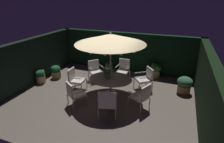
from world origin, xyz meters
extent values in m
cube|color=#62564B|center=(0.00, 0.00, -0.01)|extent=(7.49, 6.46, 0.02)
cube|color=black|center=(0.00, 3.08, 1.02)|extent=(7.49, 0.30, 2.04)
cube|color=black|center=(-3.60, 0.00, 1.02)|extent=(0.30, 6.46, 2.04)
cube|color=black|center=(3.60, 0.00, 1.02)|extent=(0.30, 6.46, 2.04)
cylinder|color=#B6AFAC|center=(0.19, 0.28, 0.01)|extent=(0.59, 0.59, 0.03)
cylinder|color=#B6AFAC|center=(0.19, 0.28, 0.34)|extent=(0.09, 0.09, 0.68)
ellipsoid|color=#B2B1A2|center=(0.19, 0.28, 0.69)|extent=(1.75, 1.48, 0.03)
cylinder|color=#BBB0A6|center=(0.19, 0.28, 1.13)|extent=(0.06, 0.06, 2.25)
cone|color=beige|center=(0.19, 0.28, 2.31)|extent=(2.65, 2.65, 0.36)
sphere|color=#BBB0A6|center=(0.19, 0.28, 2.53)|extent=(0.07, 0.07, 0.07)
sphere|color=#F9DB8C|center=(1.35, 0.22, 2.07)|extent=(0.10, 0.10, 0.10)
sphere|color=#F9DB8C|center=(1.25, 0.75, 2.07)|extent=(0.10, 0.10, 0.10)
sphere|color=#F9DB8C|center=(0.95, 1.16, 2.07)|extent=(0.10, 0.10, 0.10)
sphere|color=#F9DB8C|center=(0.45, 1.41, 2.07)|extent=(0.10, 0.10, 0.10)
sphere|color=#F9DB8C|center=(-0.09, 1.41, 2.07)|extent=(0.10, 0.10, 0.10)
sphere|color=#F9DB8C|center=(-0.51, 1.21, 2.07)|extent=(0.10, 0.10, 0.10)
sphere|color=#F9DB8C|center=(-0.88, 0.74, 2.07)|extent=(0.10, 0.10, 0.10)
sphere|color=#F9DB8C|center=(-0.98, 0.25, 2.07)|extent=(0.10, 0.10, 0.10)
sphere|color=#F9DB8C|center=(-0.85, -0.26, 2.07)|extent=(0.10, 0.10, 0.10)
sphere|color=#F9DB8C|center=(-0.55, -0.63, 2.07)|extent=(0.10, 0.10, 0.10)
sphere|color=#F9DB8C|center=(-0.05, -0.87, 2.07)|extent=(0.10, 0.10, 0.10)
sphere|color=#F9DB8C|center=(0.44, -0.86, 2.07)|extent=(0.10, 0.10, 0.10)
sphere|color=#F9DB8C|center=(0.91, -0.64, 2.07)|extent=(0.10, 0.10, 0.10)
sphere|color=#F9DB8C|center=(1.23, -0.25, 2.07)|extent=(0.10, 0.10, 0.10)
cylinder|color=#836A4C|center=(0.07, 0.22, 0.77)|extent=(0.13, 0.13, 0.13)
cylinder|color=olive|center=(0.07, 0.22, 0.90)|extent=(0.29, 0.29, 0.12)
ellipsoid|color=#266630|center=(0.07, 0.22, 1.02)|extent=(0.30, 0.30, 0.18)
sphere|color=orange|center=(0.07, 0.22, 1.09)|extent=(0.10, 0.10, 0.10)
cylinder|color=#B3B1AB|center=(-1.01, 0.45, 0.20)|extent=(0.04, 0.04, 0.40)
cylinder|color=#B3B1AB|center=(-0.95, -0.12, 0.20)|extent=(0.04, 0.04, 0.40)
cylinder|color=#B3B1AB|center=(-1.57, 0.40, 0.20)|extent=(0.04, 0.04, 0.40)
cylinder|color=#B3B1AB|center=(-1.52, -0.17, 0.20)|extent=(0.04, 0.04, 0.40)
cube|color=silver|center=(-1.26, 0.14, 0.44)|extent=(0.60, 0.61, 0.07)
cube|color=silver|center=(-1.53, 0.11, 0.71)|extent=(0.11, 0.55, 0.47)
cylinder|color=#B3B1AB|center=(-1.29, 0.42, 0.67)|extent=(0.54, 0.09, 0.04)
cylinder|color=#B3B1AB|center=(-1.23, -0.14, 0.67)|extent=(0.54, 0.09, 0.04)
cylinder|color=#B9B6AB|center=(-0.72, -0.52, 0.20)|extent=(0.04, 0.04, 0.40)
cylinder|color=#B9B6AB|center=(-0.29, -0.83, 0.20)|extent=(0.04, 0.04, 0.40)
cylinder|color=#B9B6AB|center=(-1.04, -0.98, 0.20)|extent=(0.04, 0.04, 0.40)
cylinder|color=#B9B6AB|center=(-0.61, -1.29, 0.20)|extent=(0.04, 0.04, 0.40)
cube|color=silver|center=(-0.67, -0.90, 0.44)|extent=(0.74, 0.75, 0.07)
cube|color=silver|center=(-0.82, -1.12, 0.71)|extent=(0.45, 0.35, 0.48)
cylinder|color=#B9B6AB|center=(-0.88, -0.75, 0.65)|extent=(0.34, 0.46, 0.04)
cylinder|color=#B9B6AB|center=(-0.45, -1.06, 0.65)|extent=(0.34, 0.46, 0.04)
cylinder|color=#B7AEA8|center=(0.27, -0.93, 0.22)|extent=(0.04, 0.04, 0.44)
cylinder|color=#B7AEA8|center=(0.81, -0.76, 0.22)|extent=(0.04, 0.04, 0.44)
cylinder|color=#B7AEA8|center=(0.43, -1.46, 0.22)|extent=(0.04, 0.04, 0.44)
cylinder|color=#B7AEA8|center=(0.97, -1.30, 0.22)|extent=(0.04, 0.04, 0.44)
cube|color=silver|center=(0.62, -1.11, 0.47)|extent=(0.69, 0.69, 0.07)
cube|color=silver|center=(0.70, -1.37, 0.77)|extent=(0.54, 0.22, 0.53)
cylinder|color=#B7AEA8|center=(0.35, -1.20, 0.73)|extent=(0.19, 0.52, 0.04)
cylinder|color=#B7AEA8|center=(0.89, -1.03, 0.73)|extent=(0.19, 0.52, 0.04)
cylinder|color=#B6B4A8|center=(1.14, -0.46, 0.22)|extent=(0.04, 0.04, 0.44)
cylinder|color=#B6B4A8|center=(1.36, 0.02, 0.22)|extent=(0.04, 0.04, 0.44)
cylinder|color=#B6B4A8|center=(1.65, -0.70, 0.22)|extent=(0.04, 0.04, 0.44)
cylinder|color=#B6B4A8|center=(1.87, -0.21, 0.22)|extent=(0.04, 0.04, 0.44)
cube|color=silver|center=(1.51, -0.34, 0.47)|extent=(0.72, 0.71, 0.07)
cube|color=silver|center=(1.75, -0.45, 0.75)|extent=(0.27, 0.49, 0.49)
cylinder|color=#B6B4A8|center=(1.39, -0.58, 0.68)|extent=(0.50, 0.26, 0.04)
cylinder|color=#B6B4A8|center=(1.62, -0.09, 0.68)|extent=(0.50, 0.26, 0.04)
cylinder|color=#B7B4AA|center=(1.27, 0.75, 0.21)|extent=(0.04, 0.04, 0.42)
cylinder|color=#B7B4AA|center=(0.93, 1.20, 0.21)|extent=(0.04, 0.04, 0.42)
cylinder|color=#B7B4AA|center=(1.75, 1.12, 0.21)|extent=(0.04, 0.04, 0.42)
cylinder|color=#B7B4AA|center=(1.41, 1.57, 0.21)|extent=(0.04, 0.04, 0.42)
cube|color=silver|center=(1.34, 1.16, 0.46)|extent=(0.80, 0.79, 0.07)
cube|color=silver|center=(1.57, 1.34, 0.73)|extent=(0.38, 0.47, 0.46)
cylinder|color=#B7B4AA|center=(1.51, 0.94, 0.68)|extent=(0.48, 0.38, 0.04)
cylinder|color=#B7B4AA|center=(1.17, 1.38, 0.68)|extent=(0.48, 0.38, 0.04)
cylinder|color=#B4B3A5|center=(0.49, 1.45, 0.21)|extent=(0.04, 0.04, 0.41)
cylinder|color=#B4B3A5|center=(-0.05, 1.47, 0.21)|extent=(0.04, 0.04, 0.41)
cylinder|color=#B4B3A5|center=(0.51, 1.99, 0.21)|extent=(0.04, 0.04, 0.41)
cylinder|color=#B4B3A5|center=(-0.03, 2.01, 0.21)|extent=(0.04, 0.04, 0.41)
cube|color=silver|center=(0.23, 1.73, 0.45)|extent=(0.55, 0.55, 0.07)
cube|color=silver|center=(0.24, 1.99, 0.74)|extent=(0.52, 0.08, 0.51)
cylinder|color=#B4B3A5|center=(0.50, 1.72, 0.70)|extent=(0.05, 0.52, 0.04)
cylinder|color=#B4B3A5|center=(-0.04, 1.74, 0.70)|extent=(0.05, 0.52, 0.04)
cylinder|color=#B2B3AA|center=(-0.52, 1.25, 0.21)|extent=(0.04, 0.04, 0.41)
cylinder|color=#B2B3AA|center=(-0.88, 0.83, 0.21)|extent=(0.04, 0.04, 0.41)
cylinder|color=#B2B3AA|center=(-0.95, 1.62, 0.21)|extent=(0.04, 0.04, 0.41)
cylinder|color=#B2B3AA|center=(-1.31, 1.20, 0.21)|extent=(0.04, 0.04, 0.41)
cube|color=silver|center=(-0.92, 1.22, 0.45)|extent=(0.78, 0.77, 0.07)
cube|color=silver|center=(-1.12, 1.40, 0.72)|extent=(0.39, 0.44, 0.47)
cylinder|color=#B2B3AA|center=(-0.74, 1.43, 0.70)|extent=(0.44, 0.38, 0.04)
cylinder|color=#B2B3AA|center=(-1.10, 1.01, 0.70)|extent=(0.44, 0.38, 0.04)
cylinder|color=tan|center=(-3.23, 0.12, 0.18)|extent=(0.41, 0.41, 0.36)
ellipsoid|color=#164A2B|center=(-3.23, 0.12, 0.48)|extent=(0.43, 0.43, 0.30)
sphere|color=orange|center=(-3.10, 0.11, 0.54)|extent=(0.09, 0.09, 0.09)
sphere|color=orange|center=(-3.17, 0.25, 0.55)|extent=(0.10, 0.10, 0.10)
sphere|color=orange|center=(-3.30, 0.21, 0.48)|extent=(0.10, 0.10, 0.10)
sphere|color=orange|center=(-3.36, 0.10, 0.56)|extent=(0.10, 0.10, 0.10)
sphere|color=orange|center=(-3.34, 0.01, 0.54)|extent=(0.09, 0.09, 0.09)
sphere|color=#F27F45|center=(-3.13, -0.02, 0.49)|extent=(0.07, 0.07, 0.07)
cylinder|color=olive|center=(-2.91, 0.83, 0.17)|extent=(0.45, 0.45, 0.35)
ellipsoid|color=#1A5630|center=(-2.91, 0.83, 0.48)|extent=(0.47, 0.47, 0.33)
sphere|color=#AB3172|center=(-2.77, 0.86, 0.51)|extent=(0.08, 0.08, 0.08)
sphere|color=#A53F85|center=(-2.83, 0.96, 0.49)|extent=(0.08, 0.08, 0.08)
sphere|color=#A4378A|center=(-3.03, 0.98, 0.49)|extent=(0.10, 0.10, 0.10)
sphere|color=#B2358C|center=(-3.03, 0.80, 0.55)|extent=(0.07, 0.07, 0.07)
sphere|color=#AF307B|center=(-2.96, 0.66, 0.58)|extent=(0.08, 0.08, 0.08)
sphere|color=#B23B84|center=(-2.80, 0.71, 0.54)|extent=(0.08, 0.08, 0.08)
cylinder|color=#A86A42|center=(3.01, 1.46, 0.17)|extent=(0.52, 0.52, 0.33)
ellipsoid|color=#346941|center=(3.01, 1.46, 0.50)|extent=(0.62, 0.62, 0.43)
sphere|color=#DB7E40|center=(3.25, 1.50, 0.57)|extent=(0.09, 0.09, 0.09)
sphere|color=orange|center=(2.98, 1.62, 0.51)|extent=(0.07, 0.07, 0.07)
sphere|color=#D87A42|center=(2.86, 1.48, 0.55)|extent=(0.08, 0.08, 0.08)
sphere|color=#E07445|center=(2.98, 1.31, 0.59)|extent=(0.10, 0.10, 0.10)
cylinder|color=tan|center=(1.65, 2.65, 0.18)|extent=(0.45, 0.45, 0.36)
ellipsoid|color=#237432|center=(1.65, 2.65, 0.51)|extent=(0.53, 0.53, 0.37)
sphere|color=#F1BC4F|center=(1.82, 2.68, 0.58)|extent=(0.07, 0.07, 0.07)
sphere|color=#DDCF55|center=(1.79, 2.80, 0.57)|extent=(0.09, 0.09, 0.09)
sphere|color=#EEC757|center=(1.52, 2.83, 0.61)|extent=(0.10, 0.10, 0.10)
sphere|color=#E3D555|center=(1.48, 2.69, 0.63)|extent=(0.09, 0.09, 0.09)
sphere|color=#F1CC58|center=(1.52, 2.52, 0.60)|extent=(0.08, 0.08, 0.08)
sphere|color=#E1BC54|center=(1.75, 2.46, 0.56)|extent=(0.10, 0.10, 0.10)
cylinder|color=tan|center=(-0.78, 2.49, 0.15)|extent=(0.41, 0.41, 0.30)
ellipsoid|color=#1A5F27|center=(-0.78, 2.49, 0.40)|extent=(0.38, 0.38, 0.27)
sphere|color=#F37545|center=(-0.64, 2.48, 0.47)|extent=(0.10, 0.10, 0.10)
sphere|color=#F28645|center=(-0.67, 2.62, 0.46)|extent=(0.10, 0.10, 0.10)
sphere|color=orange|center=(-0.82, 2.61, 0.49)|extent=(0.08, 0.08, 0.08)
sphere|color=#EF8B42|center=(-0.89, 2.53, 0.45)|extent=(0.10, 0.10, 0.10)
sphere|color=orange|center=(-0.85, 2.38, 0.47)|extent=(0.09, 0.09, 0.09)
sphere|color=orange|center=(-0.72, 2.38, 0.44)|extent=(0.11, 0.11, 0.11)
camera|label=1|loc=(2.58, -5.86, 3.76)|focal=29.08mm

